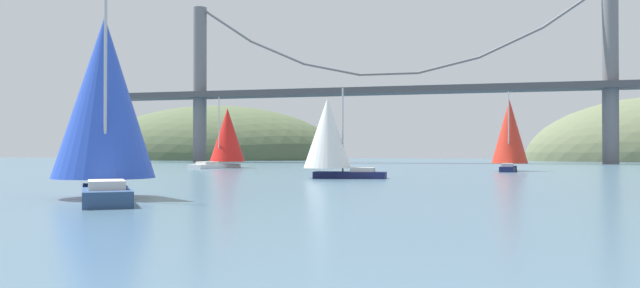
{
  "coord_description": "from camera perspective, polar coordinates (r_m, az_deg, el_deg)",
  "views": [
    {
      "loc": [
        17.93,
        -27.27,
        2.22
      ],
      "look_at": [
        0.0,
        41.85,
        3.08
      ],
      "focal_mm": 35.45,
      "sensor_mm": 36.0,
      "label": 1
    }
  ],
  "objects": [
    {
      "name": "channel_buoy",
      "position": [
        75.3,
        -20.67,
        -2.05
      ],
      "size": [
        1.1,
        1.1,
        2.64
      ],
      "color": "red",
      "rests_on": "ground_plane"
    },
    {
      "name": "suspension_bridge",
      "position": [
        124.24,
        6.19,
        5.25
      ],
      "size": [
        115.96,
        6.0,
        32.87
      ],
      "color": "slate",
      "rests_on": "ground_plane"
    },
    {
      "name": "sailboat_blue_spinnaker",
      "position": [
        31.83,
        -18.89,
        3.6
      ],
      "size": [
        7.73,
        9.06,
        9.17
      ],
      "color": "navy",
      "rests_on": "ground_plane"
    },
    {
      "name": "sailboat_white_mainsail",
      "position": [
        52.69,
        0.81,
        0.74
      ],
      "size": [
        7.02,
        4.17,
        7.52
      ],
      "color": "#191E4C",
      "rests_on": "ground_plane"
    },
    {
      "name": "headland_left",
      "position": [
        177.91,
        -9.66,
        -1.39
      ],
      "size": [
        73.31,
        44.0,
        29.95
      ],
      "primitive_type": "ellipsoid",
      "color": "#4C5B3D",
      "rests_on": "ground_plane"
    },
    {
      "name": "sailboat_scarlet_sail",
      "position": [
        75.31,
        16.73,
        0.96
      ],
      "size": [
        4.46,
        7.31,
        8.99
      ],
      "color": "#191E4C",
      "rests_on": "ground_plane"
    },
    {
      "name": "sailboat_red_spinnaker",
      "position": [
        87.07,
        -8.43,
        0.65
      ],
      "size": [
        6.07,
        9.62,
        9.57
      ],
      "color": "white",
      "rests_on": "ground_plane"
    },
    {
      "name": "ground_plane",
      "position": [
        32.71,
        -18.8,
        -4.55
      ],
      "size": [
        360.0,
        360.0,
        0.0
      ],
      "primitive_type": "plane",
      "color": "#426075"
    }
  ]
}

